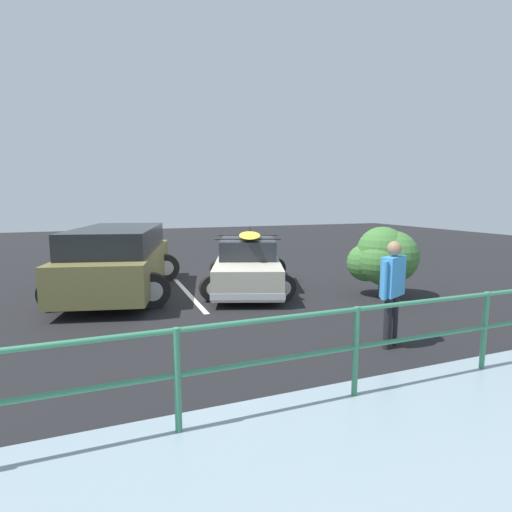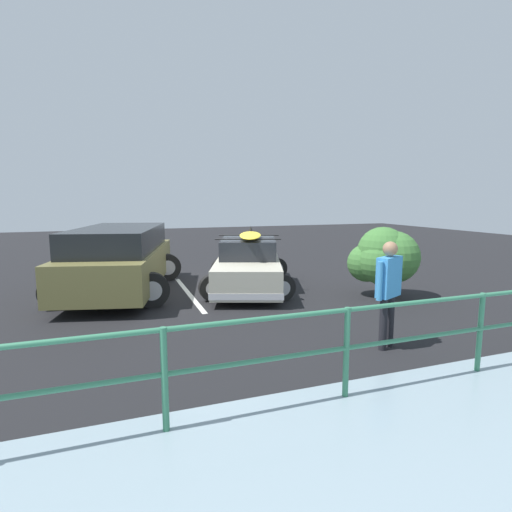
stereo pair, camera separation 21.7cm
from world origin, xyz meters
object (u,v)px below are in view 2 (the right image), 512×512
object	(u,v)px
person_bystander	(388,285)
suv_car	(120,259)
bush_near_left	(383,258)
sedan_car	(248,265)

from	to	relation	value
person_bystander	suv_car	bearing A→B (deg)	-54.36
suv_car	person_bystander	world-z (taller)	person_bystander
bush_near_left	sedan_car	bearing A→B (deg)	-36.00
suv_car	bush_near_left	size ratio (longest dim) A/B	3.10
sedan_car	bush_near_left	world-z (taller)	bush_near_left
sedan_car	person_bystander	world-z (taller)	person_bystander
suv_car	person_bystander	size ratio (longest dim) A/B	3.08
bush_near_left	suv_car	bearing A→B (deg)	-23.82
sedan_car	bush_near_left	bearing A→B (deg)	144.00
sedan_car	suv_car	xyz separation A→B (m)	(3.18, -0.63, 0.24)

